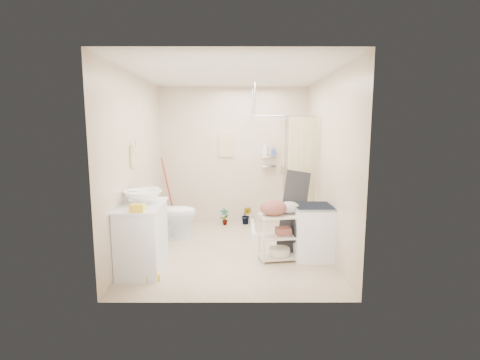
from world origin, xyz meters
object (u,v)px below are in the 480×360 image
Objects in this scene: toilet at (171,213)px; washing_machine at (312,232)px; vanity at (143,237)px; laundry_rack at (280,233)px.

washing_machine is at bearing -115.04° from toilet.
toilet is 1.11× the size of washing_machine.
toilet is at bearing 81.71° from vanity.
laundry_rack is (1.83, 0.31, -0.04)m from vanity.
toilet is 1.99m from laundry_rack.
laundry_rack is (-0.47, -0.07, 0.01)m from washing_machine.
laundry_rack is (1.71, -1.01, -0.03)m from toilet.
vanity is 1.32m from toilet.
vanity reaches higher than toilet.
laundry_rack is at bearing 6.42° from vanity.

